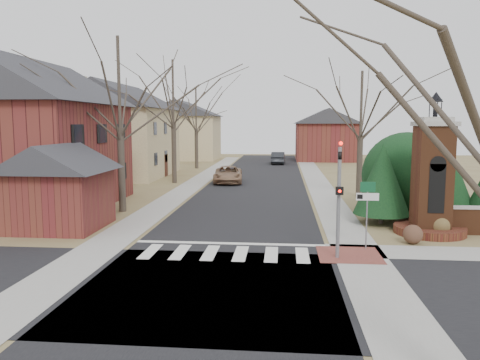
# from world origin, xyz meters

# --- Properties ---
(ground) EXTENTS (120.00, 120.00, 0.00)m
(ground) POSITION_xyz_m (0.00, 0.00, 0.00)
(ground) COLOR brown
(ground) RESTS_ON ground
(main_street) EXTENTS (8.00, 70.00, 0.01)m
(main_street) POSITION_xyz_m (0.00, 22.00, 0.01)
(main_street) COLOR black
(main_street) RESTS_ON ground
(cross_street) EXTENTS (120.00, 8.00, 0.01)m
(cross_street) POSITION_xyz_m (0.00, -3.00, 0.01)
(cross_street) COLOR black
(cross_street) RESTS_ON ground
(crosswalk_zone) EXTENTS (8.00, 2.20, 0.02)m
(crosswalk_zone) POSITION_xyz_m (0.00, 0.80, 0.01)
(crosswalk_zone) COLOR silver
(crosswalk_zone) RESTS_ON ground
(stop_bar) EXTENTS (8.00, 0.35, 0.02)m
(stop_bar) POSITION_xyz_m (0.00, 2.30, 0.01)
(stop_bar) COLOR silver
(stop_bar) RESTS_ON ground
(sidewalk_right_main) EXTENTS (2.00, 60.00, 0.02)m
(sidewalk_right_main) POSITION_xyz_m (5.20, 22.00, 0.01)
(sidewalk_right_main) COLOR gray
(sidewalk_right_main) RESTS_ON ground
(sidewalk_left) EXTENTS (2.00, 60.00, 0.02)m
(sidewalk_left) POSITION_xyz_m (-5.20, 22.00, 0.01)
(sidewalk_left) COLOR gray
(sidewalk_left) RESTS_ON ground
(curb_apron) EXTENTS (2.40, 2.40, 0.02)m
(curb_apron) POSITION_xyz_m (4.80, 1.00, 0.01)
(curb_apron) COLOR brown
(curb_apron) RESTS_ON ground
(traffic_signal_pole) EXTENTS (0.28, 0.41, 4.50)m
(traffic_signal_pole) POSITION_xyz_m (4.30, 0.57, 2.59)
(traffic_signal_pole) COLOR slate
(traffic_signal_pole) RESTS_ON ground
(sign_post) EXTENTS (0.90, 0.07, 2.75)m
(sign_post) POSITION_xyz_m (5.59, 1.99, 1.95)
(sign_post) COLOR slate
(sign_post) RESTS_ON ground
(brick_gate_monument) EXTENTS (3.20, 3.20, 6.47)m
(brick_gate_monument) POSITION_xyz_m (9.00, 4.99, 2.17)
(brick_gate_monument) COLOR brown
(brick_gate_monument) RESTS_ON ground
(house_brick_left) EXTENTS (9.80, 11.80, 9.42)m
(house_brick_left) POSITION_xyz_m (-13.01, 9.99, 4.66)
(house_brick_left) COLOR maroon
(house_brick_left) RESTS_ON ground
(house_stucco_left) EXTENTS (9.80, 12.80, 9.28)m
(house_stucco_left) POSITION_xyz_m (-13.50, 27.00, 4.59)
(house_stucco_left) COLOR beige
(house_stucco_left) RESTS_ON ground
(garage_left) EXTENTS (4.80, 4.80, 4.29)m
(garage_left) POSITION_xyz_m (-8.52, 4.49, 2.24)
(garage_left) COLOR maroon
(garage_left) RESTS_ON ground
(house_distant_left) EXTENTS (10.80, 8.80, 8.53)m
(house_distant_left) POSITION_xyz_m (-12.01, 48.00, 4.25)
(house_distant_left) COLOR beige
(house_distant_left) RESTS_ON ground
(house_distant_right) EXTENTS (8.80, 8.80, 7.30)m
(house_distant_right) POSITION_xyz_m (7.99, 47.99, 3.65)
(house_distant_right) COLOR maroon
(house_distant_right) RESTS_ON ground
(evergreen_near) EXTENTS (2.80, 2.80, 4.10)m
(evergreen_near) POSITION_xyz_m (7.20, 7.00, 2.30)
(evergreen_near) COLOR #473D33
(evergreen_near) RESTS_ON ground
(evergreen_mid) EXTENTS (3.40, 3.40, 4.70)m
(evergreen_mid) POSITION_xyz_m (10.50, 8.20, 2.60)
(evergreen_mid) COLOR #473D33
(evergreen_mid) RESTS_ON ground
(evergreen_mass) EXTENTS (4.80, 4.80, 4.80)m
(evergreen_mass) POSITION_xyz_m (9.00, 9.50, 2.40)
(evergreen_mass) COLOR black
(evergreen_mass) RESTS_ON ground
(bare_tree_0) EXTENTS (8.05, 8.05, 11.15)m
(bare_tree_0) POSITION_xyz_m (-7.00, 9.00, 7.70)
(bare_tree_0) COLOR #473D33
(bare_tree_0) RESTS_ON ground
(bare_tree_1) EXTENTS (8.40, 8.40, 11.64)m
(bare_tree_1) POSITION_xyz_m (-7.00, 22.00, 8.03)
(bare_tree_1) COLOR #473D33
(bare_tree_1) RESTS_ON ground
(bare_tree_2) EXTENTS (7.35, 7.35, 10.19)m
(bare_tree_2) POSITION_xyz_m (-7.50, 35.00, 7.03)
(bare_tree_2) COLOR #473D33
(bare_tree_2) RESTS_ON ground
(bare_tree_3) EXTENTS (7.00, 7.00, 9.70)m
(bare_tree_3) POSITION_xyz_m (7.50, 16.00, 6.69)
(bare_tree_3) COLOR #473D33
(bare_tree_3) RESTS_ON ground
(pickup_truck) EXTENTS (2.78, 5.28, 1.42)m
(pickup_truck) POSITION_xyz_m (-2.46, 22.55, 0.71)
(pickup_truck) COLOR #916C4F
(pickup_truck) RESTS_ON ground
(distant_car) EXTENTS (1.73, 4.63, 1.51)m
(distant_car) POSITION_xyz_m (1.60, 41.63, 0.75)
(distant_car) COLOR #2C2E33
(distant_car) RESTS_ON ground
(dry_shrub_left) EXTENTS (0.82, 0.82, 0.82)m
(dry_shrub_left) POSITION_xyz_m (7.71, 3.00, 0.41)
(dry_shrub_left) COLOR #523525
(dry_shrub_left) RESTS_ON ground
(dry_shrub_right) EXTENTS (1.02, 1.02, 1.02)m
(dry_shrub_right) POSITION_xyz_m (9.30, 4.60, 0.51)
(dry_shrub_right) COLOR brown
(dry_shrub_right) RESTS_ON ground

